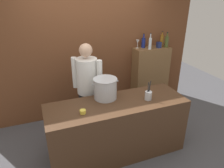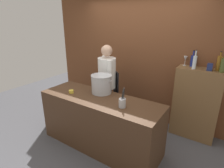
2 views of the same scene
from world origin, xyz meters
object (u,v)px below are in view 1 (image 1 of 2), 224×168
wine_bottle_amber (162,40)px  chef (88,85)px  stockpot_large (105,88)px  wine_bottle_olive (167,41)px  utensil_crock (148,95)px  wine_glass_short (138,42)px  butter_jar (83,112)px  wine_bottle_cobalt (143,42)px  spice_tin_navy (159,45)px  wine_bottle_clear (150,43)px

wine_bottle_amber → chef: bearing=-161.0°
stockpot_large → wine_bottle_amber: wine_bottle_amber is taller
wine_bottle_olive → chef: bearing=-164.0°
utensil_crock → wine_glass_short: 1.51m
chef → butter_jar: (-0.26, -0.71, -0.04)m
butter_jar → wine_bottle_olive: bearing=30.6°
butter_jar → wine_bottle_olive: (2.09, 1.24, 0.50)m
utensil_crock → wine_glass_short: wine_glass_short is taller
wine_bottle_cobalt → wine_glass_short: (-0.13, 0.01, 0.02)m
wine_bottle_amber → spice_tin_navy: (-0.11, -0.08, -0.07)m
chef → utensil_crock: 1.01m
utensil_crock → spice_tin_navy: bearing=52.9°
chef → wine_bottle_amber: bearing=-120.3°
stockpot_large → wine_bottle_cobalt: bearing=41.5°
spice_tin_navy → utensil_crock: bearing=-127.1°
chef → utensil_crock: size_ratio=5.54×
butter_jar → wine_bottle_cobalt: size_ratio=0.28×
chef → wine_bottle_olive: bearing=-123.3°
stockpot_large → butter_jar: size_ratio=5.10×
stockpot_large → butter_jar: bearing=-144.3°
wine_bottle_olive → wine_bottle_amber: bearing=124.9°
chef → butter_jar: chef is taller
utensil_crock → butter_jar: utensil_crock is taller
wine_bottle_amber → wine_bottle_olive: bearing=-55.1°
utensil_crock → wine_bottle_amber: bearing=51.4°
stockpot_large → wine_bottle_cobalt: (1.20, 1.06, 0.36)m
butter_jar → chef: bearing=70.1°
stockpot_large → spice_tin_navy: spice_tin_navy is taller
chef → butter_jar: bearing=110.8°
utensil_crock → chef: bearing=137.6°
butter_jar → wine_bottle_cobalt: 2.18m
butter_jar → wine_bottle_amber: (2.03, 1.32, 0.51)m
utensil_crock → wine_bottle_amber: (1.03, 1.29, 0.46)m
wine_bottle_olive → butter_jar: bearing=-149.4°
butter_jar → wine_bottle_amber: bearing=33.0°
wine_bottle_clear → wine_bottle_olive: wine_bottle_clear is taller
wine_bottle_cobalt → chef: bearing=-154.4°
wine_bottle_olive → wine_glass_short: wine_bottle_olive is taller
wine_bottle_amber → wine_bottle_olive: size_ratio=1.01×
wine_glass_short → spice_tin_navy: size_ratio=1.44×
wine_bottle_amber → wine_bottle_cobalt: wine_bottle_amber is taller
wine_bottle_olive → wine_bottle_cobalt: bearing=164.2°
wine_glass_short → utensil_crock: bearing=-110.2°
wine_glass_short → spice_tin_navy: (0.42, -0.14, -0.06)m
chef → utensil_crock: bearing=178.2°
wine_bottle_cobalt → spice_tin_navy: bearing=-22.8°
stockpot_large → wine_bottle_clear: 1.60m
butter_jar → spice_tin_navy: size_ratio=0.69×
wine_bottle_cobalt → wine_bottle_clear: bearing=-69.8°
butter_jar → wine_bottle_amber: wine_bottle_amber is taller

